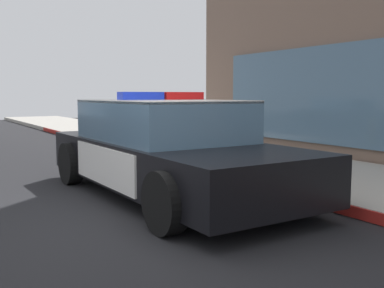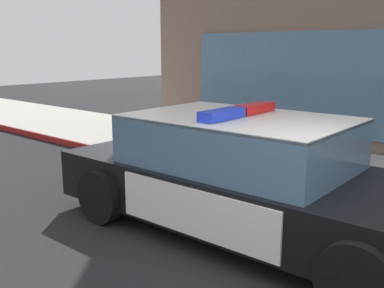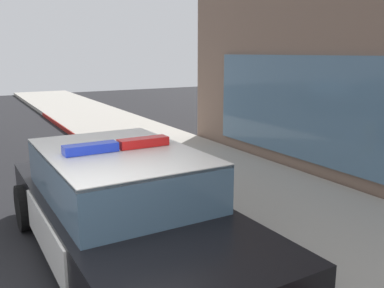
{
  "view_description": "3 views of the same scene",
  "coord_description": "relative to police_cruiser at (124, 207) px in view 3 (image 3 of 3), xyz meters",
  "views": [
    {
      "loc": [
        4.22,
        -1.95,
        1.46
      ],
      "look_at": [
        -2.99,
        2.45,
        0.53
      ],
      "focal_mm": 42.31,
      "sensor_mm": 36.0,
      "label": 1
    },
    {
      "loc": [
        1.22,
        -3.08,
        2.16
      ],
      "look_at": [
        -3.64,
        2.62,
        0.52
      ],
      "focal_mm": 41.12,
      "sensor_mm": 36.0,
      "label": 2
    },
    {
      "loc": [
        3.1,
        -0.52,
        2.56
      ],
      "look_at": [
        -2.66,
        2.75,
        1.08
      ],
      "focal_mm": 38.5,
      "sensor_mm": 36.0,
      "label": 3
    }
  ],
  "objects": [
    {
      "name": "sidewalk",
      "position": [
        1.51,
        2.84,
        -0.6
      ],
      "size": [
        48.0,
        3.07,
        0.15
      ],
      "primitive_type": "cube",
      "color": "#A39E93",
      "rests_on": "ground"
    },
    {
      "name": "curb_red_paint",
      "position": [
        1.51,
        1.29,
        -0.6
      ],
      "size": [
        28.8,
        0.04,
        0.14
      ],
      "primitive_type": "cube",
      "color": "maroon",
      "rests_on": "ground"
    },
    {
      "name": "police_cruiser",
      "position": [
        0.0,
        0.0,
        0.0
      ],
      "size": [
        4.86,
        2.17,
        1.49
      ],
      "rotation": [
        0.0,
        0.0,
        0.01
      ],
      "color": "black",
      "rests_on": "ground"
    },
    {
      "name": "fire_hydrant",
      "position": [
        -1.83,
        1.65,
        -0.18
      ],
      "size": [
        0.34,
        0.39,
        0.73
      ],
      "color": "gold",
      "rests_on": "sidewalk"
    }
  ]
}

